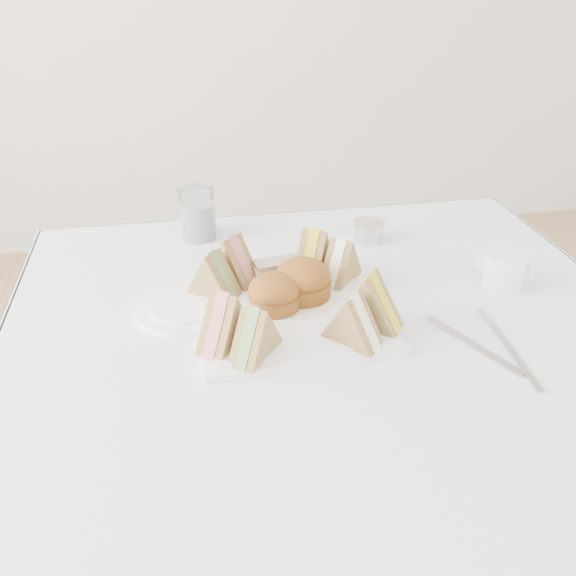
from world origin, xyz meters
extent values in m
cube|color=brown|center=(0.00, 0.00, 0.37)|extent=(0.90, 0.90, 0.74)
cube|color=white|center=(0.00, 0.00, 0.74)|extent=(1.02, 1.02, 0.01)
cube|color=white|center=(-0.06, 0.09, 0.75)|extent=(0.31, 0.31, 0.01)
cylinder|color=#955027|center=(-0.08, 0.10, 0.79)|extent=(0.10, 0.10, 0.06)
cylinder|color=#955027|center=(-0.03, 0.12, 0.79)|extent=(0.12, 0.12, 0.06)
cube|color=#B7B189|center=(-0.06, 0.18, 0.78)|extent=(0.09, 0.05, 0.04)
cylinder|color=white|center=(-0.22, 0.14, 0.75)|extent=(0.19, 0.19, 0.01)
cylinder|color=white|center=(-0.18, 0.41, 0.80)|extent=(0.08, 0.08, 0.10)
cylinder|color=#BBBAC0|center=(0.15, 0.34, 0.76)|extent=(0.08, 0.08, 0.04)
cube|color=#BBBAC0|center=(0.20, -0.04, 0.75)|extent=(0.09, 0.17, 0.00)
cube|color=#BBBAC0|center=(0.25, -0.08, 0.75)|extent=(0.02, 0.18, 0.00)
cylinder|color=white|center=(0.33, 0.12, 0.78)|extent=(0.09, 0.09, 0.06)
camera|label=1|loc=(-0.21, -0.73, 1.28)|focal=38.00mm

